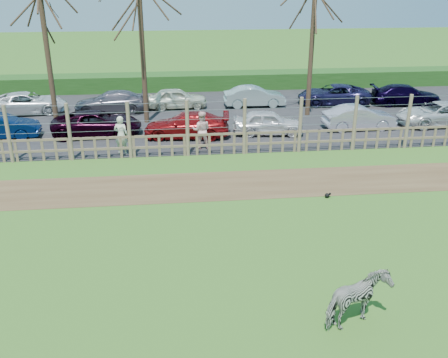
{
  "coord_description": "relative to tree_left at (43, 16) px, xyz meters",
  "views": [
    {
      "loc": [
        -0.67,
        -12.85,
        7.51
      ],
      "look_at": [
        1.0,
        2.5,
        1.1
      ],
      "focal_mm": 40.0,
      "sensor_mm": 36.0,
      "label": 1
    }
  ],
  "objects": [
    {
      "name": "ground",
      "position": [
        6.5,
        -12.5,
        -5.62
      ],
      "size": [
        120.0,
        120.0,
        0.0
      ],
      "primitive_type": "plane",
      "color": "olive",
      "rests_on": "ground"
    },
    {
      "name": "dirt_strip",
      "position": [
        6.5,
        -8.0,
        -5.61
      ],
      "size": [
        34.0,
        2.8,
        0.01
      ],
      "primitive_type": "cube",
      "color": "brown",
      "rests_on": "ground"
    },
    {
      "name": "asphalt",
      "position": [
        6.5,
        2.0,
        -5.6
      ],
      "size": [
        44.0,
        13.0,
        0.04
      ],
      "primitive_type": "cube",
      "color": "#232326",
      "rests_on": "ground"
    },
    {
      "name": "hedge",
      "position": [
        6.5,
        9.0,
        -5.07
      ],
      "size": [
        46.0,
        2.0,
        1.1
      ],
      "primitive_type": "cube",
      "color": "#1E4716",
      "rests_on": "ground"
    },
    {
      "name": "fence",
      "position": [
        6.5,
        -4.5,
        -4.81
      ],
      "size": [
        30.16,
        0.16,
        2.5
      ],
      "color": "brown",
      "rests_on": "ground"
    },
    {
      "name": "tree_left",
      "position": [
        0.0,
        0.0,
        0.0
      ],
      "size": [
        4.8,
        4.8,
        7.88
      ],
      "color": "#3D2B1E",
      "rests_on": "ground"
    },
    {
      "name": "tree_mid",
      "position": [
        4.5,
        1.0,
        -0.75
      ],
      "size": [
        4.8,
        4.8,
        6.83
      ],
      "color": "#3D2B1E",
      "rests_on": "ground"
    },
    {
      "name": "tree_right",
      "position": [
        13.5,
        1.5,
        -0.37
      ],
      "size": [
        4.8,
        4.8,
        7.35
      ],
      "color": "#3D2B1E",
      "rests_on": "ground"
    },
    {
      "name": "zebra",
      "position": [
        9.84,
        -16.39,
        -4.95
      ],
      "size": [
        1.73,
        1.35,
        1.33
      ],
      "primitive_type": "imported",
      "rotation": [
        0.0,
        0.0,
        2.04
      ],
      "color": "gray",
      "rests_on": "ground"
    },
    {
      "name": "visitor_a",
      "position": [
        3.6,
        -4.04,
        -4.71
      ],
      "size": [
        0.72,
        0.58,
        1.72
      ],
      "primitive_type": "imported",
      "rotation": [
        0.0,
        0.0,
        2.85
      ],
      "color": "silver",
      "rests_on": "asphalt"
    },
    {
      "name": "visitor_b",
      "position": [
        7.16,
        -3.66,
        -4.71
      ],
      "size": [
        0.93,
        0.77,
        1.72
      ],
      "primitive_type": "imported",
      "rotation": [
        0.0,
        0.0,
        2.99
      ],
      "color": "beige",
      "rests_on": "asphalt"
    },
    {
      "name": "crow",
      "position": [
        11.3,
        -9.51,
        -5.52
      ],
      "size": [
        0.23,
        0.17,
        0.19
      ],
      "color": "black",
      "rests_on": "ground"
    },
    {
      "name": "car_1",
      "position": [
        -2.41,
        -1.18,
        -4.98
      ],
      "size": [
        3.73,
        1.54,
        1.2
      ],
      "primitive_type": "imported",
      "rotation": [
        0.0,
        0.0,
        1.65
      ],
      "color": "#041947",
      "rests_on": "asphalt"
    },
    {
      "name": "car_2",
      "position": [
        2.17,
        -1.11,
        -4.98
      ],
      "size": [
        4.38,
        2.13,
        1.2
      ],
      "primitive_type": "imported",
      "rotation": [
        0.0,
        0.0,
        1.6
      ],
      "color": "black",
      "rests_on": "asphalt"
    },
    {
      "name": "car_3",
      "position": [
        6.55,
        -1.89,
        -4.98
      ],
      "size": [
        4.29,
        2.12,
        1.2
      ],
      "primitive_type": "imported",
      "rotation": [
        0.0,
        0.0,
        4.6
      ],
      "color": "maroon",
      "rests_on": "asphalt"
    },
    {
      "name": "car_4",
      "position": [
        10.6,
        -1.84,
        -4.98
      ],
      "size": [
        3.65,
        1.76,
        1.2
      ],
      "primitive_type": "imported",
      "rotation": [
        0.0,
        0.0,
        1.47
      ],
      "color": "white",
      "rests_on": "asphalt"
    },
    {
      "name": "car_5",
      "position": [
        15.38,
        -1.46,
        -4.98
      ],
      "size": [
        3.68,
        1.4,
        1.2
      ],
      "primitive_type": "imported",
      "rotation": [
        0.0,
        0.0,
        1.61
      ],
      "color": "#B9B1C3",
      "rests_on": "asphalt"
    },
    {
      "name": "car_6",
      "position": [
        19.78,
        -1.22,
        -4.98
      ],
      "size": [
        4.39,
        2.15,
        1.2
      ],
      "primitive_type": "imported",
      "rotation": [
        0.0,
        0.0,
        4.75
      ],
      "color": "silver",
      "rests_on": "asphalt"
    },
    {
      "name": "car_8",
      "position": [
        -2.3,
        3.56,
        -4.98
      ],
      "size": [
        4.52,
        2.49,
        1.2
      ],
      "primitive_type": "imported",
      "rotation": [
        0.0,
        0.0,
        1.69
      ],
      "color": "silver",
      "rests_on": "asphalt"
    },
    {
      "name": "car_9",
      "position": [
        2.41,
        3.3,
        -4.98
      ],
      "size": [
        4.18,
        1.8,
        1.2
      ],
      "primitive_type": "imported",
      "rotation": [
        0.0,
        0.0,
        4.74
      ],
      "color": "slate",
      "rests_on": "asphalt"
    },
    {
      "name": "car_10",
      "position": [
        6.18,
        3.79,
        -4.98
      ],
      "size": [
        3.62,
        1.67,
        1.2
      ],
      "primitive_type": "imported",
      "rotation": [
        0.0,
        0.0,
        1.64
      ],
      "color": "white",
      "rests_on": "asphalt"
    },
    {
      "name": "car_11",
      "position": [
        10.82,
        3.73,
        -4.98
      ],
      "size": [
        3.64,
        1.27,
        1.2
      ],
      "primitive_type": "imported",
      "rotation": [
        0.0,
        0.0,
        1.57
      ],
      "color": "#ABC2BD",
      "rests_on": "asphalt"
    },
    {
      "name": "car_12",
      "position": [
        15.7,
        3.7,
        -4.98
      ],
      "size": [
        4.5,
        2.41,
        1.2
      ],
      "primitive_type": "imported",
      "rotation": [
        0.0,
        0.0,
        4.61
      ],
      "color": "#1B193F",
      "rests_on": "asphalt"
    },
    {
      "name": "car_13",
      "position": [
        20.02,
        3.15,
        -4.98
      ],
      "size": [
        4.32,
        2.2,
        1.2
      ],
      "primitive_type": "imported",
      "rotation": [
        0.0,
        0.0,
        1.44
      ],
      "color": "black",
      "rests_on": "asphalt"
    }
  ]
}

